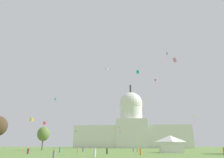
% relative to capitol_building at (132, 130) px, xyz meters
% --- Properties ---
extents(capitol_building, '(110.83, 28.41, 63.78)m').
position_rel_capitol_building_xyz_m(capitol_building, '(0.00, 0.00, 0.00)').
color(capitol_building, silver).
rests_on(capitol_building, ground_plane).
extents(event_tent, '(7.48, 6.07, 5.26)m').
position_rel_capitol_building_xyz_m(event_tent, '(10.63, -137.60, -14.62)').
color(event_tent, white).
rests_on(event_tent, ground_plane).
extents(tree_west_mid, '(7.55, 7.36, 11.30)m').
position_rel_capitol_building_xyz_m(tree_west_mid, '(-45.42, -105.20, -9.52)').
color(tree_west_mid, brown).
rests_on(tree_west_mid, ground_plane).
extents(person_orange_front_right, '(0.56, 0.56, 1.80)m').
position_rel_capitol_building_xyz_m(person_orange_front_right, '(17.94, -158.01, -16.47)').
color(person_orange_front_right, orange).
rests_on(person_orange_front_right, ground_plane).
extents(person_teal_lawn_far_right, '(0.46, 0.46, 1.81)m').
position_rel_capitol_building_xyz_m(person_teal_lawn_far_right, '(-25.33, -137.94, -16.44)').
color(person_teal_lawn_far_right, '#1E757A').
rests_on(person_teal_lawn_far_right, ground_plane).
extents(person_grey_lawn_far_left, '(0.51, 0.51, 1.66)m').
position_rel_capitol_building_xyz_m(person_grey_lawn_far_left, '(-13.04, -176.70, -16.53)').
color(person_grey_lawn_far_left, gray).
rests_on(person_grey_lawn_far_left, ground_plane).
extents(person_grey_mid_left, '(0.59, 0.59, 1.62)m').
position_rel_capitol_building_xyz_m(person_grey_mid_left, '(-0.98, -123.61, -16.56)').
color(person_grey_mid_left, gray).
rests_on(person_grey_mid_left, ground_plane).
extents(person_purple_back_center, '(0.57, 0.57, 1.61)m').
position_rel_capitol_building_xyz_m(person_purple_back_center, '(-19.66, -128.57, -16.57)').
color(person_purple_back_center, '#703D93').
rests_on(person_purple_back_center, ground_plane).
extents(person_teal_front_center, '(0.56, 0.56, 1.52)m').
position_rel_capitol_building_xyz_m(person_teal_front_center, '(8.84, -126.69, -16.60)').
color(person_teal_front_center, '#1E757A').
rests_on(person_teal_front_center, ground_plane).
extents(person_tan_deep_crowd, '(0.58, 0.58, 1.72)m').
position_rel_capitol_building_xyz_m(person_tan_deep_crowd, '(0.19, -134.11, -16.52)').
color(person_tan_deep_crowd, tan).
rests_on(person_tan_deep_crowd, ground_plane).
extents(person_maroon_back_right, '(0.50, 0.50, 1.65)m').
position_rel_capitol_building_xyz_m(person_maroon_back_right, '(-30.14, -149.97, -16.55)').
color(person_maroon_back_right, maroon).
rests_on(person_maroon_back_right, ground_plane).
extents(person_orange_mid_center, '(0.44, 0.44, 1.63)m').
position_rel_capitol_building_xyz_m(person_orange_mid_center, '(0.13, -155.05, -16.56)').
color(person_orange_mid_center, orange).
rests_on(person_orange_mid_center, ground_plane).
extents(person_black_near_tree_west, '(0.40, 0.40, 1.73)m').
position_rel_capitol_building_xyz_m(person_black_near_tree_west, '(-8.58, -148.54, -16.49)').
color(person_black_near_tree_west, black).
rests_on(person_black_near_tree_west, ground_plane).
extents(person_tan_back_left, '(0.53, 0.53, 1.57)m').
position_rel_capitol_building_xyz_m(person_tan_back_left, '(-18.61, -140.28, -16.58)').
color(person_tan_back_left, tan).
rests_on(person_tan_back_left, ground_plane).
extents(person_white_near_tree_east, '(0.62, 0.62, 1.79)m').
position_rel_capitol_building_xyz_m(person_white_near_tree_east, '(-9.36, -163.95, -16.49)').
color(person_white_near_tree_east, silver).
rests_on(person_white_near_tree_east, ground_plane).
extents(kite_pink_mid, '(1.05, 0.57, 1.41)m').
position_rel_capitol_building_xyz_m(kite_pink_mid, '(11.19, -151.75, 8.28)').
color(kite_pink_mid, pink).
extents(kite_blue_low, '(1.84, 1.26, 0.30)m').
position_rel_capitol_building_xyz_m(kite_blue_low, '(-9.85, -55.16, -2.62)').
color(kite_blue_low, blue).
extents(kite_white_high, '(1.37, 1.34, 1.15)m').
position_rel_capitol_building_xyz_m(kite_white_high, '(-15.59, -87.73, 31.40)').
color(kite_white_high, white).
extents(kite_lime_high, '(0.47, 0.62, 3.79)m').
position_rel_capitol_building_xyz_m(kite_lime_high, '(10.18, -60.85, 17.41)').
color(kite_lime_high, '#8CD133').
extents(kite_yellow_low, '(1.23, 1.48, 2.92)m').
position_rel_capitol_building_xyz_m(kite_yellow_low, '(30.01, -102.86, -2.01)').
color(kite_yellow_low, yellow).
extents(kite_magenta_low, '(0.62, 0.64, 2.49)m').
position_rel_capitol_building_xyz_m(kite_magenta_low, '(-6.80, -104.47, -8.29)').
color(kite_magenta_low, '#D1339E').
extents(kite_black_high, '(0.36, 1.21, 4.01)m').
position_rel_capitol_building_xyz_m(kite_black_high, '(17.68, -111.97, 28.97)').
color(kite_black_high, black).
extents(kite_green_low, '(1.23, 1.15, 3.96)m').
position_rel_capitol_building_xyz_m(kite_green_low, '(-44.19, -47.15, -4.44)').
color(kite_green_low, green).
extents(kite_cyan_mid, '(0.96, 1.00, 3.40)m').
position_rel_capitol_building_xyz_m(kite_cyan_mid, '(-35.82, -118.24, 5.15)').
color(kite_cyan_mid, '#33BCDB').
extents(kite_turquoise_mid, '(1.18, 1.13, 1.26)m').
position_rel_capitol_building_xyz_m(kite_turquoise_mid, '(1.58, -130.49, 12.79)').
color(kite_turquoise_mid, teal).
extents(kite_gold_low, '(1.18, 1.16, 1.07)m').
position_rel_capitol_building_xyz_m(kite_gold_low, '(-31.19, -148.05, -7.77)').
color(kite_gold_low, gold).
extents(kite_red_low, '(1.23, 1.26, 1.28)m').
position_rel_capitol_building_xyz_m(kite_red_low, '(-39.93, -117.93, -5.56)').
color(kite_red_low, red).
extents(kite_violet_high, '(1.10, 1.08, 3.96)m').
position_rel_capitol_building_xyz_m(kite_violet_high, '(14.91, -83.82, 24.32)').
color(kite_violet_high, purple).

